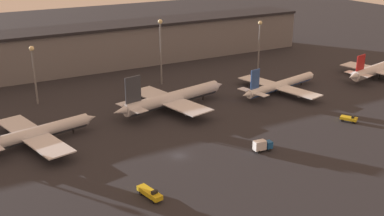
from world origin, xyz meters
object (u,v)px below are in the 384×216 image
(airplane_3, at_px, (280,85))
(service_vehicle_1, at_px, (262,145))
(airplane_2, at_px, (172,98))
(airplane_4, at_px, (378,69))
(service_vehicle_0, at_px, (349,119))
(airplane_1, at_px, (36,133))
(service_vehicle_3, at_px, (150,193))

(airplane_3, height_order, service_vehicle_1, airplane_3)
(airplane_2, relative_size, airplane_3, 1.12)
(airplane_4, distance_m, service_vehicle_0, 60.22)
(airplane_1, distance_m, service_vehicle_1, 65.99)
(airplane_1, relative_size, airplane_3, 0.90)
(airplane_4, height_order, service_vehicle_1, airplane_4)
(airplane_4, xyz_separation_m, service_vehicle_0, (-51.07, -31.80, -2.57))
(airplane_3, xyz_separation_m, service_vehicle_0, (-0.59, -36.07, -1.77))
(airplane_2, height_order, service_vehicle_0, airplane_2)
(airplane_3, bearing_deg, airplane_4, -17.03)
(airplane_1, height_order, service_vehicle_3, airplane_1)
(service_vehicle_0, height_order, service_vehicle_1, service_vehicle_1)
(airplane_3, bearing_deg, service_vehicle_1, -146.75)
(airplane_1, bearing_deg, service_vehicle_0, -31.53)
(airplane_1, xyz_separation_m, airplane_4, (144.73, -1.05, 0.36))
(airplane_2, height_order, airplane_4, airplane_2)
(airplane_2, relative_size, airplane_4, 1.05)
(service_vehicle_3, bearing_deg, airplane_3, 110.95)
(airplane_3, distance_m, airplane_4, 50.67)
(service_vehicle_0, bearing_deg, airplane_1, -138.73)
(airplane_3, bearing_deg, service_vehicle_0, -103.13)
(airplane_2, height_order, service_vehicle_3, airplane_2)
(service_vehicle_1, height_order, service_vehicle_3, service_vehicle_1)
(airplane_2, xyz_separation_m, service_vehicle_0, (44.86, -39.97, -2.75))
(airplane_2, xyz_separation_m, service_vehicle_1, (5.74, -44.24, -1.99))
(airplane_1, height_order, airplane_3, airplane_1)
(airplane_1, height_order, airplane_4, airplane_1)
(service_vehicle_0, distance_m, service_vehicle_1, 39.36)
(airplane_1, xyz_separation_m, airplane_3, (94.24, 3.22, -0.44))
(airplane_3, height_order, service_vehicle_0, airplane_3)
(airplane_2, xyz_separation_m, airplane_3, (45.44, -3.91, -0.98))
(airplane_1, distance_m, airplane_2, 49.32)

